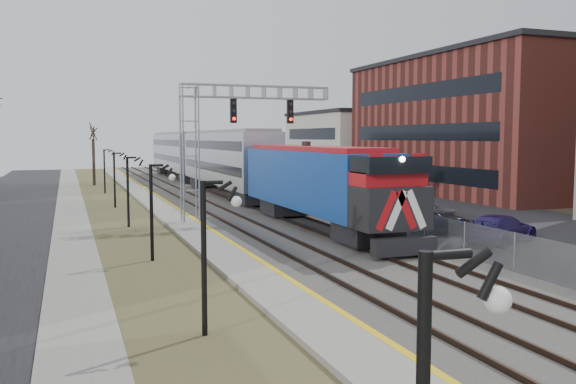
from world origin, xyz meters
TOP-DOWN VIEW (x-y plane):
  - sidewalk at (-7.00, 35.00)m, footprint 2.00×120.00m
  - grass_median at (-4.00, 35.00)m, footprint 4.00×120.00m
  - platform at (-1.00, 35.00)m, footprint 2.00×120.00m
  - ballast_bed at (4.00, 35.00)m, footprint 8.00×120.00m
  - parking_lot at (16.00, 35.00)m, footprint 16.00×120.00m
  - platform_edge at (-0.12, 35.00)m, footprint 0.24×120.00m
  - track_near at (2.00, 35.00)m, footprint 1.58×120.00m
  - track_far at (5.50, 35.00)m, footprint 1.58×120.00m
  - train at (5.50, 47.13)m, footprint 3.00×63.05m
  - signal_gantry at (1.22, 27.99)m, footprint 9.00×1.07m
  - lampposts at (-4.00, 18.29)m, footprint 0.14×62.14m
  - fence at (8.20, 35.00)m, footprint 0.04×120.00m
  - buildings_east at (30.00, 31.18)m, footprint 16.00×76.00m
  - car_lot_c at (10.52, 20.63)m, footprint 5.49×3.90m
  - car_lot_d at (12.18, 16.66)m, footprint 5.11×3.70m
  - car_lot_e at (12.38, 23.96)m, footprint 4.66×2.30m
  - car_lot_f at (12.34, 31.60)m, footprint 4.55×3.18m

SIDE VIEW (x-z plane):
  - parking_lot at x=16.00m, z-range 0.00..0.04m
  - grass_median at x=-4.00m, z-range 0.00..0.06m
  - sidewalk at x=-7.00m, z-range 0.00..0.08m
  - ballast_bed at x=4.00m, z-range 0.00..0.20m
  - platform at x=-1.00m, z-range 0.00..0.24m
  - platform_edge at x=-0.12m, z-range 0.24..0.25m
  - track_near at x=2.00m, z-range 0.20..0.35m
  - track_far at x=5.50m, z-range 0.20..0.35m
  - car_lot_d at x=12.18m, z-range 0.00..1.37m
  - car_lot_c at x=10.52m, z-range 0.00..1.39m
  - car_lot_f at x=12.34m, z-range 0.00..1.42m
  - car_lot_e at x=12.38m, z-range 0.00..1.53m
  - fence at x=8.20m, z-range 0.00..1.60m
  - lampposts at x=-4.00m, z-range 0.00..4.00m
  - train at x=5.50m, z-range 0.22..5.55m
  - signal_gantry at x=1.22m, z-range 1.51..9.66m
  - buildings_east at x=30.00m, z-range -1.19..13.81m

